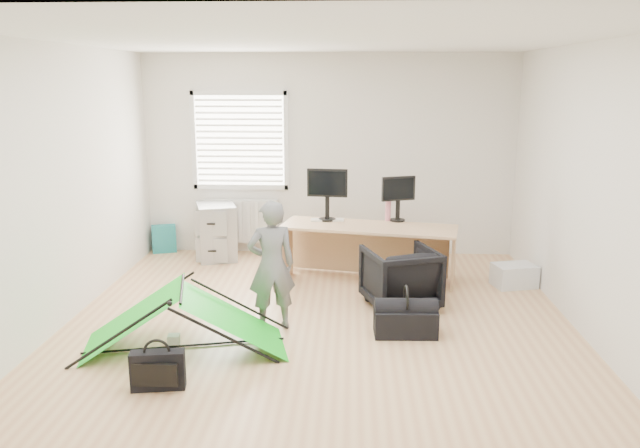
{
  "coord_description": "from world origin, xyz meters",
  "views": [
    {
      "loc": [
        0.31,
        -5.65,
        2.37
      ],
      "look_at": [
        0.0,
        0.4,
        0.95
      ],
      "focal_mm": 35.0,
      "sensor_mm": 36.0,
      "label": 1
    }
  ],
  "objects_px": {
    "filing_cabinet": "(216,231)",
    "storage_crate": "(514,275)",
    "desk": "(368,254)",
    "monitor_left": "(327,202)",
    "office_chair": "(400,278)",
    "duffel_bag": "(405,322)",
    "thermos": "(388,211)",
    "person": "(271,265)",
    "kite": "(183,318)",
    "monitor_right": "(398,205)",
    "laptop_bag": "(158,370)"
  },
  "relations": [
    {
      "from": "monitor_left",
      "to": "thermos",
      "type": "distance_m",
      "value": 0.74
    },
    {
      "from": "monitor_left",
      "to": "kite",
      "type": "relative_size",
      "value": 0.27
    },
    {
      "from": "laptop_bag",
      "to": "monitor_left",
      "type": "bearing_deg",
      "value": 59.02
    },
    {
      "from": "desk",
      "to": "monitor_left",
      "type": "relative_size",
      "value": 4.19
    },
    {
      "from": "filing_cabinet",
      "to": "office_chair",
      "type": "bearing_deg",
      "value": -54.37
    },
    {
      "from": "office_chair",
      "to": "duffel_bag",
      "type": "xyz_separation_m",
      "value": [
        -0.0,
        -0.75,
        -0.2
      ]
    },
    {
      "from": "duffel_bag",
      "to": "desk",
      "type": "bearing_deg",
      "value": 99.36
    },
    {
      "from": "monitor_right",
      "to": "person",
      "type": "bearing_deg",
      "value": -147.32
    },
    {
      "from": "office_chair",
      "to": "kite",
      "type": "height_order",
      "value": "office_chair"
    },
    {
      "from": "thermos",
      "to": "office_chair",
      "type": "distance_m",
      "value": 1.2
    },
    {
      "from": "desk",
      "to": "monitor_left",
      "type": "height_order",
      "value": "monitor_left"
    },
    {
      "from": "monitor_left",
      "to": "duffel_bag",
      "type": "relative_size",
      "value": 0.83
    },
    {
      "from": "filing_cabinet",
      "to": "person",
      "type": "distance_m",
      "value": 2.6
    },
    {
      "from": "monitor_right",
      "to": "thermos",
      "type": "xyz_separation_m",
      "value": [
        -0.11,
        0.01,
        -0.08
      ]
    },
    {
      "from": "desk",
      "to": "laptop_bag",
      "type": "bearing_deg",
      "value": -110.93
    },
    {
      "from": "person",
      "to": "kite",
      "type": "bearing_deg",
      "value": 16.59
    },
    {
      "from": "desk",
      "to": "thermos",
      "type": "bearing_deg",
      "value": 61.91
    },
    {
      "from": "filing_cabinet",
      "to": "laptop_bag",
      "type": "distance_m",
      "value": 3.66
    },
    {
      "from": "storage_crate",
      "to": "person",
      "type": "bearing_deg",
      "value": -152.71
    },
    {
      "from": "person",
      "to": "kite",
      "type": "height_order",
      "value": "person"
    },
    {
      "from": "desk",
      "to": "duffel_bag",
      "type": "relative_size",
      "value": 3.46
    },
    {
      "from": "office_chair",
      "to": "person",
      "type": "height_order",
      "value": "person"
    },
    {
      "from": "thermos",
      "to": "person",
      "type": "bearing_deg",
      "value": -124.89
    },
    {
      "from": "monitor_right",
      "to": "laptop_bag",
      "type": "bearing_deg",
      "value": -144.22
    },
    {
      "from": "thermos",
      "to": "kite",
      "type": "xyz_separation_m",
      "value": [
        -1.93,
        -2.22,
        -0.53
      ]
    },
    {
      "from": "storage_crate",
      "to": "office_chair",
      "type": "bearing_deg",
      "value": -151.63
    },
    {
      "from": "office_chair",
      "to": "person",
      "type": "bearing_deg",
      "value": 6.86
    },
    {
      "from": "thermos",
      "to": "duffel_bag",
      "type": "height_order",
      "value": "thermos"
    },
    {
      "from": "filing_cabinet",
      "to": "monitor_right",
      "type": "height_order",
      "value": "monitor_right"
    },
    {
      "from": "desk",
      "to": "duffel_bag",
      "type": "bearing_deg",
      "value": -67.36
    },
    {
      "from": "office_chair",
      "to": "duffel_bag",
      "type": "relative_size",
      "value": 1.22
    },
    {
      "from": "thermos",
      "to": "duffel_bag",
      "type": "distance_m",
      "value": 1.96
    },
    {
      "from": "filing_cabinet",
      "to": "storage_crate",
      "type": "xyz_separation_m",
      "value": [
        3.71,
        -1.0,
        -0.24
      ]
    },
    {
      "from": "laptop_bag",
      "to": "kite",
      "type": "bearing_deg",
      "value": 80.88
    },
    {
      "from": "storage_crate",
      "to": "desk",
      "type": "bearing_deg",
      "value": 178.07
    },
    {
      "from": "filing_cabinet",
      "to": "office_chair",
      "type": "distance_m",
      "value": 2.91
    },
    {
      "from": "laptop_bag",
      "to": "filing_cabinet",
      "type": "bearing_deg",
      "value": 85.9
    },
    {
      "from": "office_chair",
      "to": "duffel_bag",
      "type": "bearing_deg",
      "value": 70.45
    },
    {
      "from": "desk",
      "to": "thermos",
      "type": "relative_size",
      "value": 8.45
    },
    {
      "from": "kite",
      "to": "office_chair",
      "type": "bearing_deg",
      "value": 16.05
    },
    {
      "from": "filing_cabinet",
      "to": "kite",
      "type": "bearing_deg",
      "value": -101.33
    },
    {
      "from": "person",
      "to": "monitor_left",
      "type": "bearing_deg",
      "value": -123.32
    },
    {
      "from": "kite",
      "to": "monitor_left",
      "type": "bearing_deg",
      "value": 48.16
    },
    {
      "from": "monitor_right",
      "to": "storage_crate",
      "type": "bearing_deg",
      "value": -33.66
    },
    {
      "from": "storage_crate",
      "to": "laptop_bag",
      "type": "height_order",
      "value": "laptop_bag"
    },
    {
      "from": "desk",
      "to": "monitor_left",
      "type": "distance_m",
      "value": 0.81
    },
    {
      "from": "thermos",
      "to": "person",
      "type": "relative_size",
      "value": 0.19
    },
    {
      "from": "storage_crate",
      "to": "duffel_bag",
      "type": "height_order",
      "value": "storage_crate"
    },
    {
      "from": "thermos",
      "to": "kite",
      "type": "height_order",
      "value": "thermos"
    },
    {
      "from": "person",
      "to": "storage_crate",
      "type": "height_order",
      "value": "person"
    }
  ]
}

